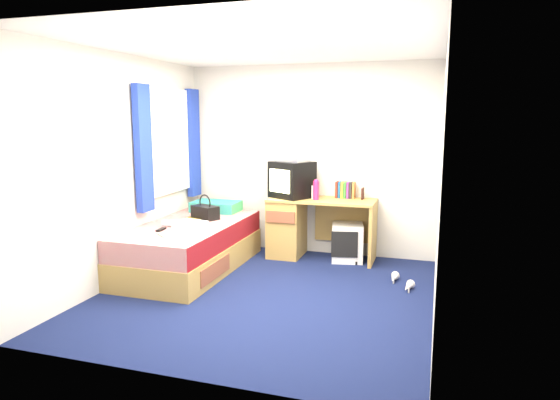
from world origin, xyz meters
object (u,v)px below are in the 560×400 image
(pillow, at_px, (216,206))
(desk, at_px, (301,225))
(storage_cube, at_px, (347,242))
(handbag, at_px, (205,212))
(crt_tv, at_px, (292,180))
(remote_control, at_px, (161,229))
(towel, at_px, (190,226))
(white_heels, at_px, (401,283))
(vcr, at_px, (292,159))
(aerosol_can, at_px, (313,192))
(colour_swatch_fan, at_px, (162,235))
(bed, at_px, (190,247))
(picture_frame, at_px, (363,193))
(magazine, at_px, (196,218))
(pink_water_bottle, at_px, (316,191))
(water_bottle, at_px, (172,223))

(pillow, height_order, desk, desk)
(storage_cube, xyz_separation_m, handbag, (-1.61, -0.61, 0.40))
(crt_tv, xyz_separation_m, remote_control, (-1.08, -1.32, -0.42))
(desk, xyz_separation_m, remote_control, (-1.20, -1.32, 0.14))
(towel, bearing_deg, white_heels, 11.80)
(vcr, xyz_separation_m, aerosol_can, (0.28, -0.03, -0.40))
(desk, bearing_deg, pillow, -172.60)
(colour_swatch_fan, bearing_deg, pillow, 91.34)
(desk, distance_m, white_heels, 1.56)
(crt_tv, height_order, vcr, vcr)
(bed, height_order, picture_frame, picture_frame)
(magazine, bearing_deg, pillow, 86.87)
(crt_tv, bearing_deg, picture_frame, 37.68)
(desk, relative_size, crt_tv, 2.18)
(desk, relative_size, pink_water_bottle, 5.81)
(pink_water_bottle, bearing_deg, desk, 156.38)
(crt_tv, xyz_separation_m, pink_water_bottle, (0.33, -0.09, -0.11))
(vcr, relative_size, pink_water_bottle, 1.67)
(water_bottle, relative_size, remote_control, 1.25)
(bed, distance_m, handbag, 0.47)
(crt_tv, distance_m, remote_control, 1.75)
(pink_water_bottle, relative_size, handbag, 0.61)
(desk, xyz_separation_m, storage_cube, (0.60, -0.01, -0.18))
(storage_cube, xyz_separation_m, magazine, (-1.72, -0.64, 0.32))
(picture_frame, bearing_deg, storage_cube, -135.52)
(handbag, height_order, remote_control, handbag)
(bed, relative_size, desk, 1.54)
(magazine, height_order, remote_control, remote_control)
(towel, xyz_separation_m, magazine, (-0.24, 0.58, -0.04))
(vcr, bearing_deg, towel, -98.94)
(bed, height_order, white_heels, bed)
(storage_cube, relative_size, crt_tv, 0.77)
(white_heels, bearing_deg, magazine, 177.06)
(towel, bearing_deg, storage_cube, 39.56)
(pillow, height_order, aerosol_can, aerosol_can)
(crt_tv, relative_size, colour_swatch_fan, 2.71)
(pillow, distance_m, water_bottle, 0.97)
(white_heels, bearing_deg, pink_water_bottle, 147.67)
(pillow, height_order, crt_tv, crt_tv)
(vcr, relative_size, water_bottle, 1.87)
(picture_frame, distance_m, white_heels, 1.32)
(pink_water_bottle, relative_size, magazine, 0.80)
(pillow, relative_size, towel, 1.95)
(crt_tv, distance_m, white_heels, 1.87)
(bed, distance_m, pillow, 0.85)
(crt_tv, bearing_deg, desk, 29.06)
(aerosol_can, xyz_separation_m, water_bottle, (-1.35, -1.09, -0.26))
(bed, bearing_deg, white_heels, 3.34)
(desk, relative_size, colour_swatch_fan, 5.91)
(pink_water_bottle, bearing_deg, aerosol_can, 125.83)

